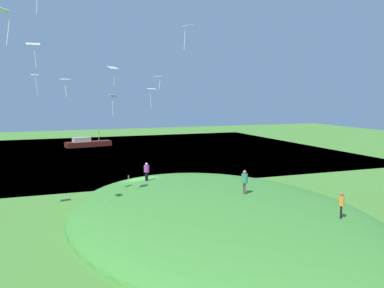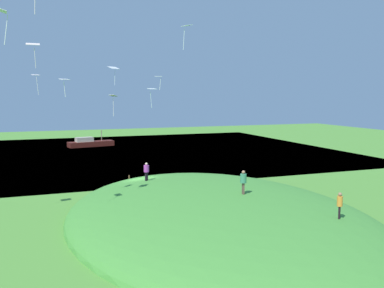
{
  "view_description": "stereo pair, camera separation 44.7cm",
  "coord_description": "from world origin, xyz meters",
  "px_view_note": "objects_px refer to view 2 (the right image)",
  "views": [
    {
      "loc": [
        38.75,
        -9.65,
        9.59
      ],
      "look_at": [
        2.2,
        4.44,
        5.03
      ],
      "focal_mm": 39.7,
      "sensor_mm": 36.0,
      "label": 1
    },
    {
      "loc": [
        38.91,
        -9.23,
        9.59
      ],
      "look_at": [
        2.2,
        4.44,
        5.03
      ],
      "focal_mm": 39.7,
      "sensor_mm": 36.0,
      "label": 2
    }
  ],
  "objects_px": {
    "person_on_hilltop": "(340,202)",
    "kite_6": "(113,97)",
    "kite_4": "(152,90)",
    "kite_7": "(65,81)",
    "kite_2": "(36,77)",
    "person_near_shore": "(243,179)",
    "boat_on_lake": "(90,143)",
    "kite_1": "(114,69)",
    "kite_9": "(158,77)",
    "kite_11": "(33,45)",
    "kite_3": "(186,27)",
    "mooring_post": "(129,181)",
    "kite_0": "(1,13)",
    "person_walking_path": "(146,170)"
  },
  "relations": [
    {
      "from": "kite_6",
      "to": "kite_7",
      "type": "height_order",
      "value": "kite_7"
    },
    {
      "from": "kite_0",
      "to": "kite_4",
      "type": "xyz_separation_m",
      "value": [
        -14.76,
        12.59,
        -4.08
      ]
    },
    {
      "from": "boat_on_lake",
      "to": "kite_1",
      "type": "distance_m",
      "value": 38.19
    },
    {
      "from": "person_near_shore",
      "to": "kite_2",
      "type": "bearing_deg",
      "value": 51.98
    },
    {
      "from": "person_on_hilltop",
      "to": "person_walking_path",
      "type": "bearing_deg",
      "value": 78.44
    },
    {
      "from": "person_near_shore",
      "to": "kite_11",
      "type": "xyz_separation_m",
      "value": [
        -8.17,
        -14.17,
        10.03
      ]
    },
    {
      "from": "kite_2",
      "to": "kite_11",
      "type": "distance_m",
      "value": 8.22
    },
    {
      "from": "boat_on_lake",
      "to": "kite_2",
      "type": "bearing_deg",
      "value": 64.74
    },
    {
      "from": "kite_3",
      "to": "kite_9",
      "type": "relative_size",
      "value": 1.3
    },
    {
      "from": "person_on_hilltop",
      "to": "person_walking_path",
      "type": "relative_size",
      "value": 1.05
    },
    {
      "from": "person_near_shore",
      "to": "kite_3",
      "type": "bearing_deg",
      "value": 47.6
    },
    {
      "from": "person_near_shore",
      "to": "kite_3",
      "type": "xyz_separation_m",
      "value": [
        -4.05,
        -3.01,
        11.39
      ]
    },
    {
      "from": "kite_6",
      "to": "kite_11",
      "type": "height_order",
      "value": "kite_11"
    },
    {
      "from": "person_near_shore",
      "to": "kite_4",
      "type": "xyz_separation_m",
      "value": [
        -13.64,
        -3.19,
        6.68
      ]
    },
    {
      "from": "kite_9",
      "to": "kite_2",
      "type": "bearing_deg",
      "value": -94.69
    },
    {
      "from": "kite_1",
      "to": "kite_11",
      "type": "xyz_separation_m",
      "value": [
        8.12,
        -7.68,
        1.16
      ]
    },
    {
      "from": "person_near_shore",
      "to": "person_on_hilltop",
      "type": "xyz_separation_m",
      "value": [
        6.07,
        3.75,
        -0.58
      ]
    },
    {
      "from": "person_near_shore",
      "to": "kite_2",
      "type": "xyz_separation_m",
      "value": [
        -16.11,
        -13.99,
        7.92
      ]
    },
    {
      "from": "kite_9",
      "to": "kite_7",
      "type": "bearing_deg",
      "value": -41.26
    },
    {
      "from": "kite_4",
      "to": "kite_7",
      "type": "bearing_deg",
      "value": -42.05
    },
    {
      "from": "kite_3",
      "to": "mooring_post",
      "type": "relative_size",
      "value": 1.49
    },
    {
      "from": "kite_2",
      "to": "kite_6",
      "type": "distance_m",
      "value": 7.6
    },
    {
      "from": "person_on_hilltop",
      "to": "kite_6",
      "type": "xyz_separation_m",
      "value": [
        -22.09,
        -10.41,
        6.54
      ]
    },
    {
      "from": "person_on_hilltop",
      "to": "kite_6",
      "type": "bearing_deg",
      "value": 73.53
    },
    {
      "from": "kite_4",
      "to": "kite_7",
      "type": "height_order",
      "value": "kite_7"
    },
    {
      "from": "kite_0",
      "to": "kite_1",
      "type": "relative_size",
      "value": 1.06
    },
    {
      "from": "kite_2",
      "to": "kite_4",
      "type": "bearing_deg",
      "value": 77.09
    },
    {
      "from": "kite_2",
      "to": "kite_3",
      "type": "xyz_separation_m",
      "value": [
        12.06,
        10.98,
        3.46
      ]
    },
    {
      "from": "kite_3",
      "to": "kite_7",
      "type": "xyz_separation_m",
      "value": [
        0.41,
        -9.2,
        -4.19
      ]
    },
    {
      "from": "kite_2",
      "to": "kite_7",
      "type": "bearing_deg",
      "value": 8.17
    },
    {
      "from": "mooring_post",
      "to": "kite_2",
      "type": "bearing_deg",
      "value": -95.16
    },
    {
      "from": "person_on_hilltop",
      "to": "kite_11",
      "type": "bearing_deg",
      "value": 99.84
    },
    {
      "from": "person_on_hilltop",
      "to": "person_walking_path",
      "type": "height_order",
      "value": "person_walking_path"
    },
    {
      "from": "kite_3",
      "to": "kite_6",
      "type": "distance_m",
      "value": 13.64
    },
    {
      "from": "kite_6",
      "to": "kite_7",
      "type": "relative_size",
      "value": 1.7
    },
    {
      "from": "kite_3",
      "to": "kite_11",
      "type": "distance_m",
      "value": 11.97
    },
    {
      "from": "kite_3",
      "to": "kite_11",
      "type": "bearing_deg",
      "value": -110.26
    },
    {
      "from": "boat_on_lake",
      "to": "kite_4",
      "type": "xyz_separation_m",
      "value": [
        39.0,
        1.59,
        9.41
      ]
    },
    {
      "from": "person_near_shore",
      "to": "kite_6",
      "type": "distance_m",
      "value": 18.35
    },
    {
      "from": "person_on_hilltop",
      "to": "mooring_post",
      "type": "relative_size",
      "value": 1.36
    },
    {
      "from": "kite_1",
      "to": "person_on_hilltop",
      "type": "bearing_deg",
      "value": 24.62
    },
    {
      "from": "person_on_hilltop",
      "to": "kite_2",
      "type": "bearing_deg",
      "value": 86.97
    },
    {
      "from": "boat_on_lake",
      "to": "kite_11",
      "type": "relative_size",
      "value": 4.39
    },
    {
      "from": "kite_0",
      "to": "kite_11",
      "type": "distance_m",
      "value": 9.46
    },
    {
      "from": "kite_1",
      "to": "kite_9",
      "type": "height_order",
      "value": "kite_1"
    },
    {
      "from": "kite_7",
      "to": "kite_1",
      "type": "bearing_deg",
      "value": 155.7
    },
    {
      "from": "kite_2",
      "to": "kite_11",
      "type": "xyz_separation_m",
      "value": [
        7.94,
        -0.18,
        2.11
      ]
    },
    {
      "from": "boat_on_lake",
      "to": "kite_6",
      "type": "distance_m",
      "value": 37.67
    },
    {
      "from": "kite_2",
      "to": "person_on_hilltop",
      "type": "bearing_deg",
      "value": 38.67
    },
    {
      "from": "kite_3",
      "to": "kite_9",
      "type": "height_order",
      "value": "kite_3"
    }
  ]
}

